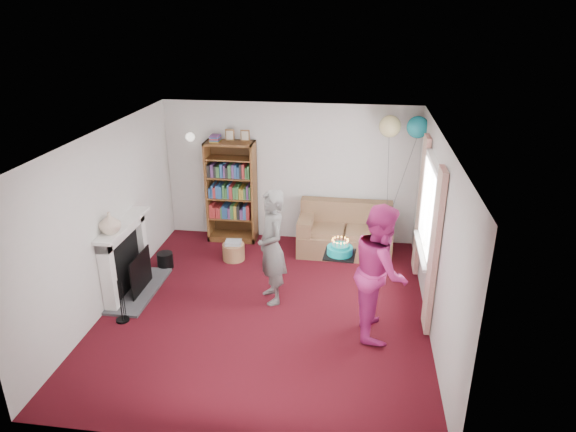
# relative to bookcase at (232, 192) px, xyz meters

# --- Properties ---
(ground) EXTENTS (5.00, 5.00, 0.00)m
(ground) POSITION_rel_bookcase_xyz_m (1.02, -2.30, -0.90)
(ground) COLOR #32070D
(ground) RESTS_ON ground
(wall_back) EXTENTS (4.50, 0.02, 2.50)m
(wall_back) POSITION_rel_bookcase_xyz_m (1.02, 0.21, 0.35)
(wall_back) COLOR silver
(wall_back) RESTS_ON ground
(wall_left) EXTENTS (0.02, 5.00, 2.50)m
(wall_left) POSITION_rel_bookcase_xyz_m (-1.24, -2.30, 0.35)
(wall_left) COLOR silver
(wall_left) RESTS_ON ground
(wall_right) EXTENTS (0.02, 5.00, 2.50)m
(wall_right) POSITION_rel_bookcase_xyz_m (3.28, -2.30, 0.35)
(wall_right) COLOR silver
(wall_right) RESTS_ON ground
(ceiling) EXTENTS (4.50, 5.00, 0.01)m
(ceiling) POSITION_rel_bookcase_xyz_m (1.02, -2.30, 1.60)
(ceiling) COLOR white
(ceiling) RESTS_ON wall_back
(fireplace) EXTENTS (0.55, 1.80, 1.12)m
(fireplace) POSITION_rel_bookcase_xyz_m (-1.06, -2.11, -0.39)
(fireplace) COLOR #3F3F42
(fireplace) RESTS_ON ground
(window_bay) EXTENTS (0.14, 2.02, 2.20)m
(window_bay) POSITION_rel_bookcase_xyz_m (3.23, -1.70, 0.30)
(window_bay) COLOR white
(window_bay) RESTS_ON ground
(wall_sconce) EXTENTS (0.16, 0.23, 0.16)m
(wall_sconce) POSITION_rel_bookcase_xyz_m (-0.73, 0.06, 0.98)
(wall_sconce) COLOR gold
(wall_sconce) RESTS_ON ground
(bookcase) EXTENTS (0.87, 0.42, 2.05)m
(bookcase) POSITION_rel_bookcase_xyz_m (0.00, 0.00, 0.00)
(bookcase) COLOR #472B14
(bookcase) RESTS_ON ground
(sofa) EXTENTS (1.61, 0.85, 0.85)m
(sofa) POSITION_rel_bookcase_xyz_m (2.07, -0.23, -0.58)
(sofa) COLOR brown
(sofa) RESTS_ON ground
(wicker_basket) EXTENTS (0.38, 0.38, 0.34)m
(wicker_basket) POSITION_rel_bookcase_xyz_m (0.21, -0.86, -0.75)
(wicker_basket) COLOR #A9784F
(wicker_basket) RESTS_ON ground
(person_striped) EXTENTS (0.64, 0.74, 1.70)m
(person_striped) POSITION_rel_bookcase_xyz_m (1.07, -2.03, -0.05)
(person_striped) COLOR black
(person_striped) RESTS_ON ground
(person_magenta) EXTENTS (0.73, 0.91, 1.79)m
(person_magenta) POSITION_rel_bookcase_xyz_m (2.58, -2.61, -0.01)
(person_magenta) COLOR #B82473
(person_magenta) RESTS_ON ground
(birthday_cake) EXTENTS (0.39, 0.39, 0.22)m
(birthday_cake) POSITION_rel_bookcase_xyz_m (2.05, -2.60, 0.24)
(birthday_cake) COLOR black
(birthday_cake) RESTS_ON ground
(balloons) EXTENTS (0.80, 0.53, 1.75)m
(balloons) POSITION_rel_bookcase_xyz_m (2.92, -0.16, 1.32)
(balloons) COLOR #3F3F3F
(balloons) RESTS_ON ground
(mantel_vase) EXTENTS (0.33, 0.33, 0.30)m
(mantel_vase) POSITION_rel_bookcase_xyz_m (-1.10, -2.45, 0.37)
(mantel_vase) COLOR beige
(mantel_vase) RESTS_ON fireplace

